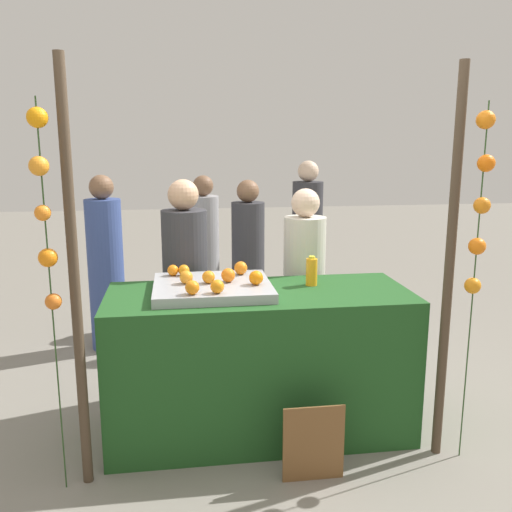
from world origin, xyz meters
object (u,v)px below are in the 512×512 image
at_px(stall_counter, 259,362).
at_px(chalkboard_sign, 313,444).
at_px(juice_bottle, 312,272).
at_px(vendor_left, 186,298).
at_px(vendor_right, 304,298).
at_px(orange_0, 228,275).
at_px(orange_1, 217,286).

relative_size(stall_counter, chalkboard_sign, 4.18).
distance_m(stall_counter, juice_bottle, 0.68).
bearing_deg(vendor_left, vendor_right, -1.25).
distance_m(orange_0, vendor_left, 0.67).
relative_size(orange_0, orange_1, 1.09).
bearing_deg(juice_bottle, stall_counter, -162.03).
bearing_deg(orange_0, vendor_right, 40.61).
bearing_deg(orange_0, juice_bottle, 7.32).
bearing_deg(vendor_right, orange_0, -139.39).
bearing_deg(vendor_right, vendor_left, 178.75).
height_order(stall_counter, juice_bottle, juice_bottle).
bearing_deg(stall_counter, chalkboard_sign, -69.54).
height_order(orange_1, vendor_left, vendor_left).
distance_m(juice_bottle, vendor_left, 0.98).
relative_size(orange_0, vendor_right, 0.06).
distance_m(stall_counter, orange_1, 0.67).
distance_m(juice_bottle, vendor_right, 0.56).
distance_m(orange_1, juice_bottle, 0.72).
height_order(chalkboard_sign, vendor_right, vendor_right).
relative_size(juice_bottle, vendor_left, 0.12).
bearing_deg(stall_counter, orange_1, -144.10).
bearing_deg(vendor_left, juice_bottle, -30.08).
distance_m(juice_bottle, chalkboard_sign, 1.09).
distance_m(vendor_left, vendor_right, 0.87).
bearing_deg(juice_bottle, orange_1, -153.54).
height_order(orange_0, chalkboard_sign, orange_0).
distance_m(chalkboard_sign, vendor_left, 1.45).
distance_m(stall_counter, vendor_right, 0.75).
height_order(orange_0, orange_1, orange_0).
height_order(chalkboard_sign, vendor_left, vendor_left).
relative_size(chalkboard_sign, vendor_left, 0.28).
bearing_deg(juice_bottle, vendor_right, 82.78).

